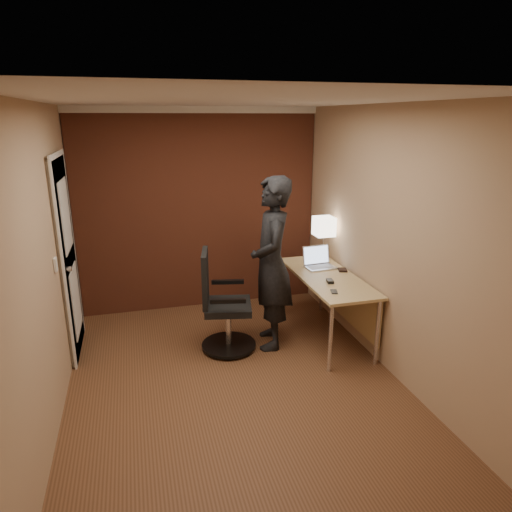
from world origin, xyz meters
name	(u,v)px	position (x,y,z in m)	size (l,w,h in m)	color
room	(181,209)	(-0.27, 1.54, 1.37)	(4.00, 4.00, 4.00)	brown
desk	(333,286)	(1.25, 0.66, 0.60)	(0.60, 1.50, 0.73)	#D7B97C
desk_lamp	(324,227)	(1.34, 1.16, 1.15)	(0.22, 0.22, 0.54)	silver
laptop	(318,261)	(1.21, 0.98, 0.79)	(0.35, 0.28, 0.23)	silver
mouse	(330,281)	(1.12, 0.44, 0.75)	(0.06, 0.10, 0.03)	black
phone	(334,292)	(1.05, 0.19, 0.73)	(0.06, 0.12, 0.01)	black
wallet	(343,270)	(1.41, 0.76, 0.74)	(0.09, 0.11, 0.02)	black
office_chair	(222,308)	(0.01, 0.68, 0.47)	(0.58, 0.65, 1.06)	black
person	(272,264)	(0.55, 0.67, 0.91)	(0.67, 0.44, 1.83)	black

